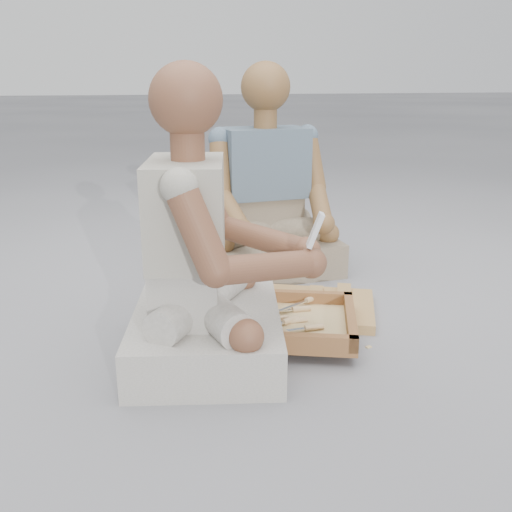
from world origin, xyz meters
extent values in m
plane|color=gray|center=(0.00, 0.00, 0.00)|extent=(60.00, 60.00, 0.00)
cube|color=#B08044|center=(0.24, 0.25, 0.02)|extent=(0.69, 0.58, 0.04)
cube|color=brown|center=(0.09, 0.02, 0.05)|extent=(0.65, 0.58, 0.02)
cube|color=brown|center=(0.16, 0.21, 0.08)|extent=(0.52, 0.20, 0.05)
cube|color=brown|center=(0.03, -0.16, 0.08)|extent=(0.52, 0.20, 0.05)
cube|color=brown|center=(0.33, -0.06, 0.08)|extent=(0.17, 0.42, 0.05)
cube|color=brown|center=(-0.15, 0.11, 0.08)|extent=(0.17, 0.42, 0.05)
cube|color=#DDC982|center=(0.09, 0.02, 0.06)|extent=(0.56, 0.50, 0.01)
cube|color=silver|center=(0.03, -0.04, 0.07)|extent=(0.14, 0.08, 0.00)
cylinder|color=tan|center=(0.13, 0.01, 0.07)|extent=(0.07, 0.05, 0.02)
cube|color=silver|center=(0.08, -0.08, 0.07)|extent=(0.15, 0.02, 0.00)
cylinder|color=tan|center=(0.19, -0.07, 0.07)|extent=(0.07, 0.03, 0.02)
cube|color=silver|center=(0.01, -0.01, 0.08)|extent=(0.09, 0.14, 0.00)
cylinder|color=tan|center=(0.07, -0.11, 0.08)|extent=(0.05, 0.07, 0.02)
cube|color=silver|center=(-0.01, 0.07, 0.07)|extent=(0.15, 0.04, 0.00)
cylinder|color=tan|center=(0.09, 0.05, 0.07)|extent=(0.07, 0.04, 0.02)
cube|color=silver|center=(0.04, 0.00, 0.07)|extent=(0.15, 0.02, 0.00)
cylinder|color=tan|center=(0.15, 0.01, 0.07)|extent=(0.07, 0.03, 0.02)
cube|color=silver|center=(0.09, 0.11, 0.07)|extent=(0.15, 0.02, 0.00)
cylinder|color=tan|center=(0.20, 0.10, 0.07)|extent=(0.07, 0.02, 0.02)
cube|color=silver|center=(0.06, -0.02, 0.08)|extent=(0.05, 0.15, 0.00)
cylinder|color=tan|center=(0.09, 0.08, 0.08)|extent=(0.04, 0.07, 0.02)
cube|color=silver|center=(0.17, 0.11, 0.08)|extent=(0.14, 0.09, 0.00)
cylinder|color=tan|center=(0.26, 0.17, 0.08)|extent=(0.07, 0.05, 0.02)
cube|color=#DDC982|center=(0.24, 0.16, 0.00)|extent=(0.02, 0.02, 0.00)
cube|color=#DDC982|center=(-0.21, 0.08, 0.00)|extent=(0.02, 0.02, 0.00)
cube|color=#DDC982|center=(-0.05, -0.27, 0.00)|extent=(0.02, 0.02, 0.00)
cube|color=#DDC982|center=(-0.06, -0.15, 0.00)|extent=(0.02, 0.02, 0.00)
cube|color=#DDC982|center=(0.14, 0.38, 0.00)|extent=(0.02, 0.02, 0.00)
cube|color=#DDC982|center=(0.26, -0.01, 0.00)|extent=(0.02, 0.02, 0.00)
cube|color=#DDC982|center=(-0.12, 0.39, 0.00)|extent=(0.02, 0.02, 0.00)
cube|color=#DDC982|center=(0.04, -0.03, 0.00)|extent=(0.02, 0.02, 0.00)
cube|color=#DDC982|center=(0.38, -0.12, 0.00)|extent=(0.02, 0.02, 0.00)
cube|color=#DDC982|center=(0.11, 0.00, 0.00)|extent=(0.02, 0.02, 0.00)
cube|color=#DDC982|center=(0.20, 0.21, 0.00)|extent=(0.02, 0.02, 0.00)
cube|color=#DDC982|center=(-0.01, -0.25, 0.00)|extent=(0.02, 0.02, 0.00)
cube|color=#DDC982|center=(0.25, 0.01, 0.00)|extent=(0.02, 0.02, 0.00)
cube|color=#DDC982|center=(0.00, 0.02, 0.00)|extent=(0.02, 0.02, 0.00)
cube|color=#DDC982|center=(0.02, 0.17, 0.00)|extent=(0.02, 0.02, 0.00)
cube|color=#BBB5AD|center=(-0.19, -0.06, 0.08)|extent=(0.60, 0.70, 0.16)
cube|color=#BBB5AD|center=(-0.26, -0.05, 0.26)|extent=(0.27, 0.38, 0.19)
cube|color=#A29B8F|center=(-0.25, -0.05, 0.52)|extent=(0.30, 0.42, 0.32)
sphere|color=brown|center=(-0.24, -0.05, 0.86)|extent=(0.23, 0.23, 0.23)
sphere|color=brown|center=(0.16, -0.06, 0.36)|extent=(0.10, 0.10, 0.10)
sphere|color=brown|center=(0.13, -0.18, 0.36)|extent=(0.10, 0.10, 0.10)
cube|color=gray|center=(0.23, 0.80, 0.08)|extent=(0.68, 0.57, 0.17)
cube|color=gray|center=(0.22, 0.86, 0.26)|extent=(0.37, 0.25, 0.20)
cube|color=slate|center=(0.23, 0.85, 0.53)|extent=(0.42, 0.28, 0.33)
sphere|color=brown|center=(0.23, 0.84, 0.88)|extent=(0.23, 0.23, 0.23)
sphere|color=brown|center=(0.45, 0.60, 0.28)|extent=(0.10, 0.10, 0.10)
sphere|color=brown|center=(0.06, 0.56, 0.28)|extent=(0.10, 0.10, 0.10)
cube|color=white|center=(0.14, -0.18, 0.46)|extent=(0.06, 0.06, 0.11)
cube|color=black|center=(0.14, -0.18, 0.47)|extent=(0.02, 0.04, 0.04)
camera|label=1|loc=(-0.42, -1.84, 0.93)|focal=40.00mm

